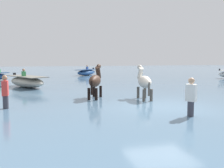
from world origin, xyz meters
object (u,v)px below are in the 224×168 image
(horse_lead_pinto, at_px, (144,83))
(person_wading_mid, at_px, (191,102))
(horse_trailing_dark_bay, at_px, (95,82))
(person_wading_close, at_px, (5,96))
(boat_mid_channel, at_px, (27,82))
(boat_far_inshore, at_px, (86,72))

(horse_lead_pinto, xyz_separation_m, person_wading_mid, (0.11, -3.54, -0.28))
(horse_lead_pinto, relative_size, horse_trailing_dark_bay, 0.99)
(horse_lead_pinto, xyz_separation_m, horse_trailing_dark_bay, (-2.05, 0.88, 0.02))
(person_wading_mid, bearing_deg, horse_trailing_dark_bay, 116.02)
(person_wading_mid, distance_m, person_wading_close, 6.50)
(person_wading_mid, bearing_deg, person_wading_close, 153.52)
(horse_trailing_dark_bay, xyz_separation_m, person_wading_close, (-3.66, -1.52, -0.30))
(boat_mid_channel, bearing_deg, person_wading_mid, -61.46)
(horse_lead_pinto, distance_m, boat_far_inshore, 17.48)
(horse_trailing_dark_bay, distance_m, person_wading_mid, 4.93)
(horse_trailing_dark_bay, height_order, boat_mid_channel, horse_trailing_dark_bay)
(horse_lead_pinto, bearing_deg, person_wading_mid, -88.27)
(horse_trailing_dark_bay, height_order, person_wading_mid, horse_trailing_dark_bay)
(boat_mid_channel, relative_size, person_wading_mid, 2.36)
(horse_lead_pinto, distance_m, horse_trailing_dark_bay, 2.23)
(boat_mid_channel, distance_m, person_wading_close, 7.19)
(horse_trailing_dark_bay, bearing_deg, boat_mid_channel, 120.44)
(boat_mid_channel, relative_size, boat_far_inshore, 1.12)
(boat_mid_channel, height_order, person_wading_close, person_wading_close)
(horse_lead_pinto, distance_m, boat_mid_channel, 8.47)
(person_wading_mid, bearing_deg, boat_far_inshore, 89.24)
(horse_trailing_dark_bay, bearing_deg, boat_far_inshore, 81.64)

